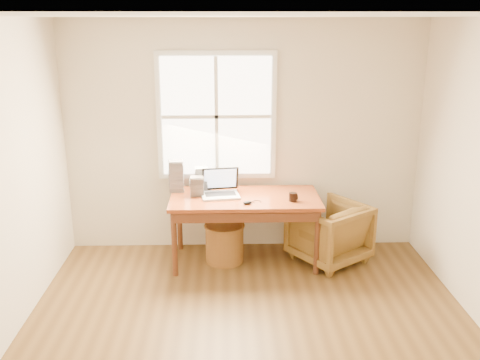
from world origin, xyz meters
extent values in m
cube|color=brown|center=(0.00, 0.00, -0.01)|extent=(4.00, 4.50, 0.02)
cube|color=white|center=(0.00, 0.00, 2.61)|extent=(4.00, 4.50, 0.02)
cube|color=beige|center=(0.00, 2.26, 1.30)|extent=(4.00, 0.02, 2.60)
cube|color=silver|center=(-0.30, 2.22, 1.55)|extent=(1.32, 0.05, 1.42)
cube|color=white|center=(-0.30, 2.19, 1.55)|extent=(1.20, 0.02, 1.30)
cube|color=silver|center=(-0.30, 2.18, 1.55)|extent=(0.04, 0.02, 1.30)
cube|color=silver|center=(-0.30, 2.18, 1.55)|extent=(1.20, 0.02, 0.04)
cube|color=brown|center=(0.00, 1.80, 0.73)|extent=(1.60, 0.80, 0.04)
imported|color=brown|center=(0.93, 1.79, 0.33)|extent=(1.00, 1.01, 0.67)
cylinder|color=brown|center=(-0.22, 1.80, 0.21)|extent=(0.48, 0.48, 0.42)
ellipsoid|color=black|center=(0.02, 1.56, 0.77)|extent=(0.11, 0.09, 0.03)
cylinder|color=black|center=(0.50, 1.64, 0.80)|extent=(0.10, 0.10, 0.09)
cube|color=silver|center=(-0.47, 2.01, 0.88)|extent=(0.14, 0.13, 0.27)
cube|color=#29292E|center=(-0.52, 1.85, 0.86)|extent=(0.15, 0.13, 0.21)
cube|color=#A2A3B0|center=(-0.75, 2.02, 0.92)|extent=(0.17, 0.15, 0.35)
cube|color=silver|center=(-0.43, 2.07, 0.84)|extent=(0.15, 0.13, 0.18)
camera|label=1|loc=(-0.21, -3.63, 2.58)|focal=40.00mm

